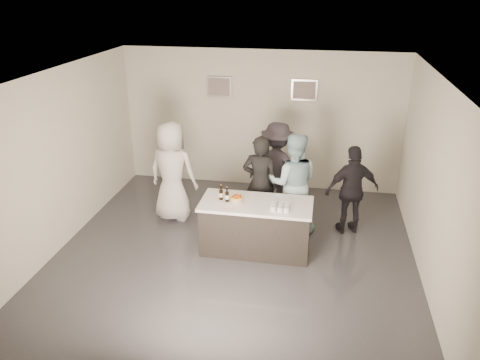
{
  "coord_description": "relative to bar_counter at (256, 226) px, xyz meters",
  "views": [
    {
      "loc": [
        1.31,
        -6.71,
        4.29
      ],
      "look_at": [
        0.0,
        0.5,
        1.15
      ],
      "focal_mm": 35.0,
      "sensor_mm": 36.0,
      "label": 1
    }
  ],
  "objects": [
    {
      "name": "candles",
      "position": [
        -0.38,
        -0.35,
        0.45
      ],
      "size": [
        0.24,
        0.08,
        0.01
      ],
      "primitive_type": "cube",
      "color": "pink",
      "rests_on": "bar_counter"
    },
    {
      "name": "person_guest_left",
      "position": [
        -1.74,
        0.9,
        0.52
      ],
      "size": [
        1.02,
        0.74,
        1.93
      ],
      "primitive_type": "imported",
      "rotation": [
        0.0,
        0.0,
        3.0
      ],
      "color": "silver",
      "rests_on": "ground"
    },
    {
      "name": "ceiling",
      "position": [
        -0.33,
        -0.19,
        2.55
      ],
      "size": [
        6.0,
        6.0,
        0.0
      ],
      "primitive_type": "plane",
      "rotation": [
        3.14,
        0.0,
        0.0
      ],
      "color": "white"
    },
    {
      "name": "wall_right",
      "position": [
        2.67,
        -0.19,
        1.05
      ],
      "size": [
        0.04,
        6.0,
        3.0
      ],
      "primitive_type": "cube",
      "color": "beige",
      "rests_on": "ground"
    },
    {
      "name": "picture_right",
      "position": [
        0.57,
        2.78,
        1.75
      ],
      "size": [
        0.54,
        0.04,
        0.44
      ],
      "primitive_type": "cube",
      "color": "#B2B2B7",
      "rests_on": "wall_back"
    },
    {
      "name": "person_main_blue",
      "position": [
        0.54,
        0.85,
        0.48
      ],
      "size": [
        0.95,
        0.76,
        1.87
      ],
      "primitive_type": "imported",
      "rotation": [
        0.0,
        0.0,
        3.2
      ],
      "color": "#A2C9D4",
      "rests_on": "ground"
    },
    {
      "name": "picture_left",
      "position": [
        -1.23,
        2.78,
        1.75
      ],
      "size": [
        0.54,
        0.04,
        0.44
      ],
      "primitive_type": "cube",
      "color": "#B2B2B7",
      "rests_on": "wall_back"
    },
    {
      "name": "wall_left",
      "position": [
        -3.33,
        -0.19,
        1.05
      ],
      "size": [
        0.04,
        6.0,
        3.0
      ],
      "primitive_type": "cube",
      "color": "beige",
      "rests_on": "ground"
    },
    {
      "name": "person_guest_right",
      "position": [
        1.6,
        0.95,
        0.38
      ],
      "size": [
        1.05,
        0.7,
        1.66
      ],
      "primitive_type": "imported",
      "rotation": [
        0.0,
        0.0,
        3.47
      ],
      "color": "black",
      "rests_on": "ground"
    },
    {
      "name": "person_guest_back",
      "position": [
        0.16,
        1.64,
        0.45
      ],
      "size": [
        1.29,
        0.92,
        1.81
      ],
      "primitive_type": "imported",
      "rotation": [
        0.0,
        0.0,
        2.91
      ],
      "color": "#302C34",
      "rests_on": "ground"
    },
    {
      "name": "beer_bottle_a",
      "position": [
        -0.6,
        0.02,
        0.58
      ],
      "size": [
        0.07,
        0.07,
        0.26
      ],
      "primitive_type": "cylinder",
      "color": "black",
      "rests_on": "bar_counter"
    },
    {
      "name": "wall_front",
      "position": [
        -0.33,
        -3.19,
        1.05
      ],
      "size": [
        6.0,
        0.04,
        3.0
      ],
      "primitive_type": "cube",
      "color": "beige",
      "rests_on": "ground"
    },
    {
      "name": "floor",
      "position": [
        -0.33,
        -0.19,
        -0.45
      ],
      "size": [
        6.0,
        6.0,
        0.0
      ],
      "primitive_type": "plane",
      "color": "#3D3D42",
      "rests_on": "ground"
    },
    {
      "name": "beer_bottle_b",
      "position": [
        -0.48,
        -0.04,
        0.58
      ],
      "size": [
        0.07,
        0.07,
        0.26
      ],
      "primitive_type": "cylinder",
      "color": "black",
      "rests_on": "bar_counter"
    },
    {
      "name": "wall_back",
      "position": [
        -0.33,
        2.81,
        1.05
      ],
      "size": [
        6.0,
        0.04,
        3.0
      ],
      "primitive_type": "cube",
      "color": "beige",
      "rests_on": "ground"
    },
    {
      "name": "cake",
      "position": [
        -0.33,
        -0.01,
        0.49
      ],
      "size": [
        0.2,
        0.2,
        0.07
      ],
      "primitive_type": "cylinder",
      "color": "#FEB01A",
      "rests_on": "bar_counter"
    },
    {
      "name": "tumbler_cluster",
      "position": [
        0.42,
        -0.14,
        0.49
      ],
      "size": [
        0.3,
        0.3,
        0.08
      ],
      "primitive_type": "cube",
      "color": "orange",
      "rests_on": "bar_counter"
    },
    {
      "name": "person_main_black",
      "position": [
        -0.05,
        0.81,
        0.45
      ],
      "size": [
        0.68,
        0.47,
        1.8
      ],
      "primitive_type": "imported",
      "rotation": [
        0.0,
        0.0,
        3.08
      ],
      "color": "black",
      "rests_on": "ground"
    },
    {
      "name": "bar_counter",
      "position": [
        0.0,
        0.0,
        0.0
      ],
      "size": [
        1.86,
        0.86,
        0.9
      ],
      "primitive_type": "cube",
      "color": "white",
      "rests_on": "ground"
    }
  ]
}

